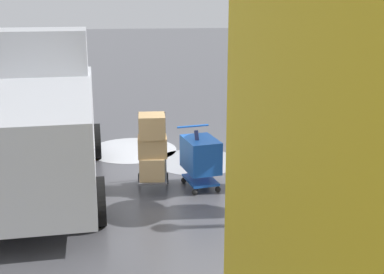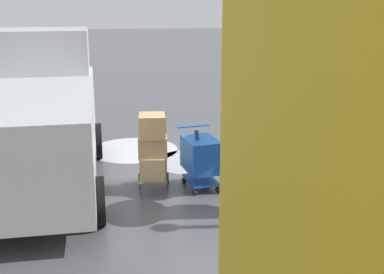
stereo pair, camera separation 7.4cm
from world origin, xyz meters
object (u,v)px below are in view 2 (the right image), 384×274
(hand_dolly_boxes, at_px, (153,148))
(pedestrian_pink_side, at_px, (288,111))
(shopping_cart_vendor, at_px, (201,156))
(pedestrian_black_side, at_px, (289,99))
(cargo_van_parked_right, at_px, (36,119))

(hand_dolly_boxes, distance_m, pedestrian_pink_side, 2.38)
(shopping_cart_vendor, xyz_separation_m, pedestrian_black_side, (-1.47, 0.16, 1.00))
(shopping_cart_vendor, bearing_deg, hand_dolly_boxes, 0.81)
(pedestrian_black_side, bearing_deg, shopping_cart_vendor, -6.03)
(cargo_van_parked_right, xyz_separation_m, pedestrian_pink_side, (-3.93, 1.63, 0.39))
(shopping_cart_vendor, relative_size, hand_dolly_boxes, 0.78)
(pedestrian_pink_side, bearing_deg, pedestrian_black_side, -109.41)
(pedestrian_pink_side, bearing_deg, cargo_van_parked_right, -22.54)
(cargo_van_parked_right, bearing_deg, shopping_cart_vendor, 169.09)
(hand_dolly_boxes, height_order, pedestrian_black_side, pedestrian_black_side)
(cargo_van_parked_right, height_order, pedestrian_black_side, cargo_van_parked_right)
(cargo_van_parked_right, distance_m, shopping_cart_vendor, 2.91)
(hand_dolly_boxes, bearing_deg, cargo_van_parked_right, -15.60)
(shopping_cart_vendor, height_order, pedestrian_black_side, pedestrian_black_side)
(cargo_van_parked_right, distance_m, hand_dolly_boxes, 2.09)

